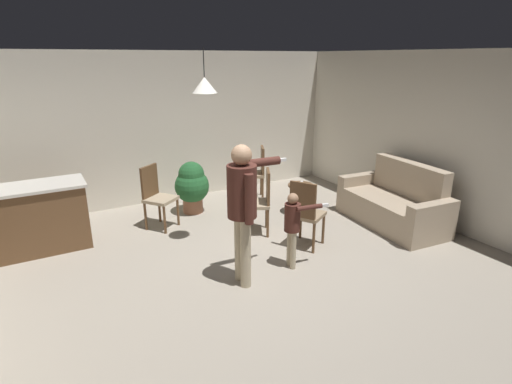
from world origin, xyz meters
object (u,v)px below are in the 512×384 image
Objects in this scene: person_child at (293,222)px; dining_chair_by_counter at (306,212)px; couch_floral at (394,204)px; spare_remote_on_table at (301,183)px; person_adult at (243,200)px; dining_chair_near_wall at (157,194)px; potted_plant_corner at (192,185)px; dining_chair_centre_back at (256,171)px; kitchen_counter at (40,218)px; side_table_by_couch at (300,195)px; dining_chair_spare at (260,199)px.

person_child reaches higher than dining_chair_by_counter.
spare_remote_on_table is at bearing 46.83° from couch_floral.
dining_chair_near_wall is (-0.40, 2.16, -0.51)m from person_adult.
couch_floral reaches higher than potted_plant_corner.
dining_chair_centre_back is (0.93, 2.56, -0.08)m from person_child.
dining_chair_by_counter is at bearing 113.02° from person_adult.
kitchen_counter is 4.01m from side_table_by_couch.
dining_chair_centre_back is 1.34m from potted_plant_corner.
person_adult is 1.69× the size of dining_chair_centre_back.
dining_chair_by_counter reaches higher than kitchen_counter.
person_adult is (2.04, -2.17, 0.57)m from kitchen_counter.
kitchen_counter is 1.39× the size of potted_plant_corner.
kitchen_counter is at bearing -148.85° from dining_chair_by_counter.
kitchen_counter is 3.50m from person_child.
dining_chair_centre_back is at bearing 0.48° from dining_chair_spare.
kitchen_counter is at bearing 98.95° from dining_chair_spare.
dining_chair_near_wall is at bearing -167.90° from dining_chair_by_counter.
kitchen_counter is at bearing 170.74° from side_table_by_couch.
person_adult reaches higher than dining_chair_by_counter.
couch_floral is at bearing 115.36° from dining_chair_near_wall.
dining_chair_near_wall is at bearing 67.64° from couch_floral.
dining_chair_near_wall reaches higher than kitchen_counter.
couch_floral is 1.54m from side_table_by_couch.
couch_floral reaches higher than spare_remote_on_table.
person_adult is at bearing 63.46° from dining_chair_near_wall.
person_adult reaches higher than dining_chair_near_wall.
dining_chair_by_counter is 1.00× the size of dining_chair_centre_back.
dining_chair_near_wall is 0.79m from potted_plant_corner.
potted_plant_corner is at bearing 119.70° from dining_chair_centre_back.
person_adult is 2.54m from spare_remote_on_table.
kitchen_counter is at bearing 75.68° from couch_floral.
dining_chair_by_counter is at bearing 136.95° from person_child.
potted_plant_corner is at bearing 177.22° from person_adult.
couch_floral is at bearing -48.34° from spare_remote_on_table.
spare_remote_on_table is at bearing 128.55° from dining_chair_near_wall.
dining_chair_centre_back is at bearing 151.91° from person_adult.
couch_floral is 1.87× the size of dining_chair_near_wall.
side_table_by_couch is 1.36m from dining_chair_by_counter.
dining_chair_by_counter is at bearing -67.21° from potted_plant_corner.
kitchen_counter is 2.42× the size of side_table_by_couch.
person_child is 0.61m from dining_chair_by_counter.
potted_plant_corner is (0.71, 0.34, -0.05)m from dining_chair_near_wall.
potted_plant_corner is at bearing 51.73° from dining_chair_spare.
dining_chair_near_wall is at bearing -154.67° from potted_plant_corner.
dining_chair_by_counter is 0.81m from dining_chair_spare.
person_adult reaches higher than couch_floral.
dining_chair_centre_back reaches higher than side_table_by_couch.
spare_remote_on_table is at bearing -8.77° from kitchen_counter.
dining_chair_spare is (0.90, 1.16, -0.51)m from person_adult.
person_adult is (-2.97, -0.40, 0.72)m from couch_floral.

